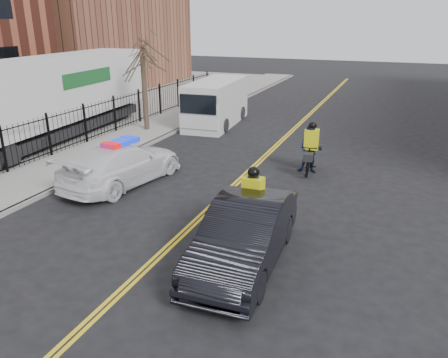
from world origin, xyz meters
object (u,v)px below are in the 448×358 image
dark_sedan (244,235)px  cyclist_near (252,214)px  cargo_van (215,104)px  semi_trailer (54,94)px  police_cruiser (122,164)px  cyclist_far (311,153)px

dark_sedan → cyclist_near: size_ratio=2.24×
cargo_van → semi_trailer: (-6.38, -6.14, 1.13)m
semi_trailer → police_cruiser: bearing=-36.2°
semi_trailer → cyclist_far: size_ratio=6.34×
police_cruiser → cargo_van: (-0.59, 10.51, 0.48)m
police_cruiser → dark_sedan: size_ratio=1.11×
semi_trailer → cyclist_far: (13.41, -0.39, -1.55)m
semi_trailer → cyclist_far: 13.50m
dark_sedan → cyclist_far: size_ratio=2.36×
cargo_van → cyclist_near: bearing=-67.5°
police_cruiser → cyclist_far: (6.43, 3.98, 0.05)m
police_cruiser → cyclist_far: 7.56m
cargo_van → cyclist_far: size_ratio=2.95×
cargo_van → semi_trailer: semi_trailer is taller
cyclist_far → dark_sedan: bearing=-95.3°
dark_sedan → semi_trailer: (-13.29, 8.21, 1.56)m
police_cruiser → cyclist_near: bearing=166.5°
police_cruiser → cargo_van: size_ratio=0.89×
dark_sedan → cyclist_far: 7.82m
police_cruiser → semi_trailer: bearing=-24.0°
police_cruiser → cyclist_near: 6.51m
dark_sedan → semi_trailer: semi_trailer is taller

